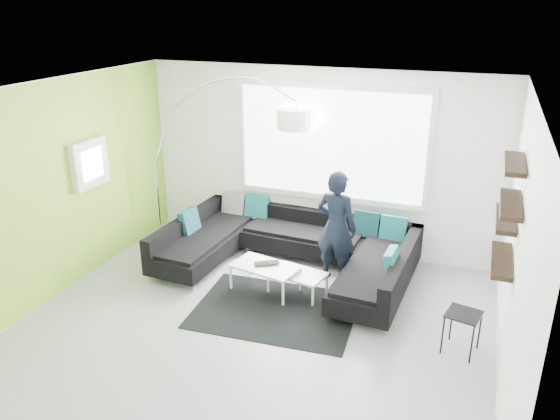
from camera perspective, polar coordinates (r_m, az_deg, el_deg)
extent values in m
plane|color=gray|center=(6.78, -2.67, -11.94)|extent=(5.50, 5.50, 0.00)
cube|color=white|center=(8.35, 4.00, 5.13)|extent=(5.50, 0.04, 2.80)
cube|color=white|center=(4.22, -16.91, -12.83)|extent=(5.50, 0.04, 2.80)
cube|color=white|center=(7.60, -22.27, 1.93)|extent=(0.04, 5.00, 2.80)
cube|color=white|center=(5.69, 23.48, -4.51)|extent=(0.04, 5.00, 2.80)
cube|color=silver|center=(5.75, -3.15, 12.15)|extent=(5.50, 5.00, 0.04)
cube|color=#7FB72D|center=(7.59, -22.21, 1.93)|extent=(0.01, 5.00, 2.80)
cube|color=white|center=(8.18, 5.32, 6.93)|extent=(2.96, 0.06, 1.68)
cube|color=silver|center=(7.92, -19.22, 4.60)|extent=(0.12, 0.66, 0.66)
cube|color=black|center=(5.95, 22.76, -0.18)|extent=(0.20, 1.24, 0.95)
cube|color=black|center=(7.87, 0.69, -5.39)|extent=(3.55, 2.29, 0.36)
cube|color=black|center=(7.73, 0.70, -3.28)|extent=(3.55, 2.29, 0.27)
cube|color=#0C4C51|center=(7.71, 0.70, -2.91)|extent=(3.10, 0.32, 0.38)
cube|color=black|center=(7.05, -0.50, -10.41)|extent=(2.10, 1.60, 0.01)
cube|color=white|center=(7.38, 0.13, -7.27)|extent=(1.23, 0.86, 0.37)
cube|color=black|center=(6.53, 18.42, -12.03)|extent=(0.42, 0.42, 0.49)
imported|color=black|center=(7.46, 5.91, -1.80)|extent=(0.72, 0.59, 1.60)
imported|color=black|center=(7.32, -1.33, -5.77)|extent=(0.54, 0.53, 0.03)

